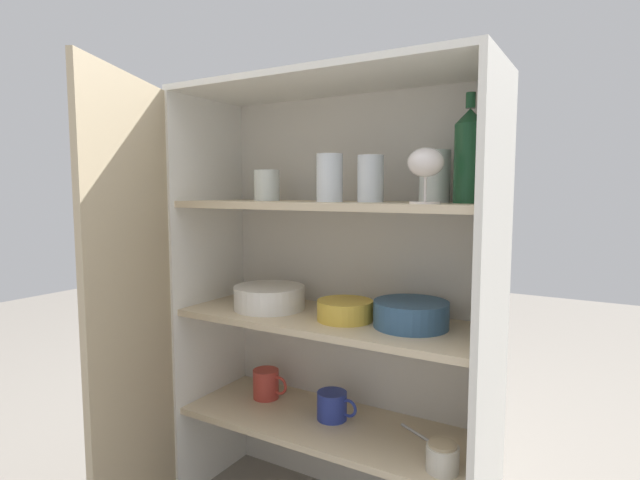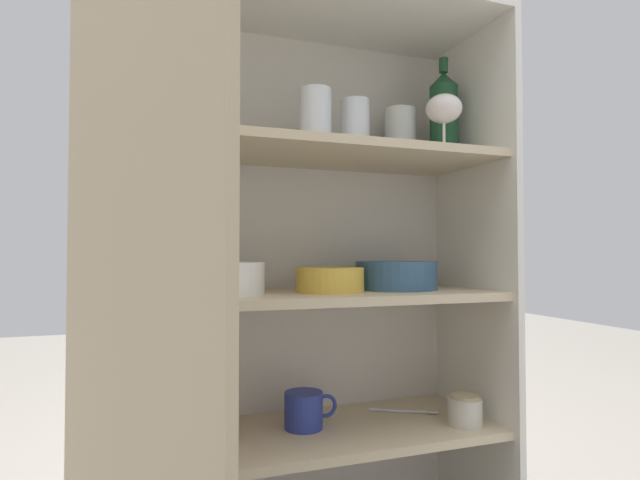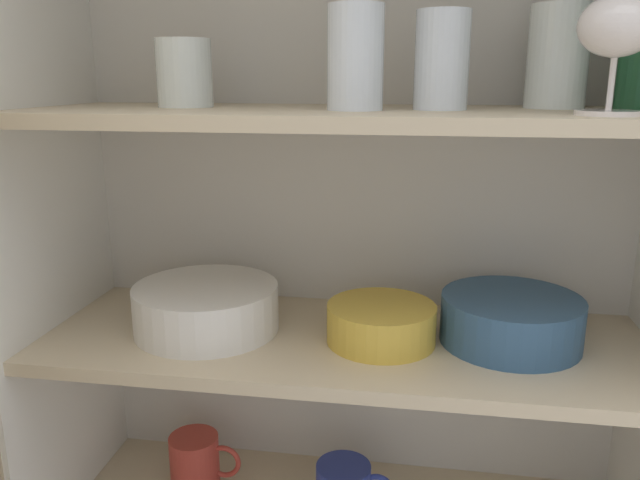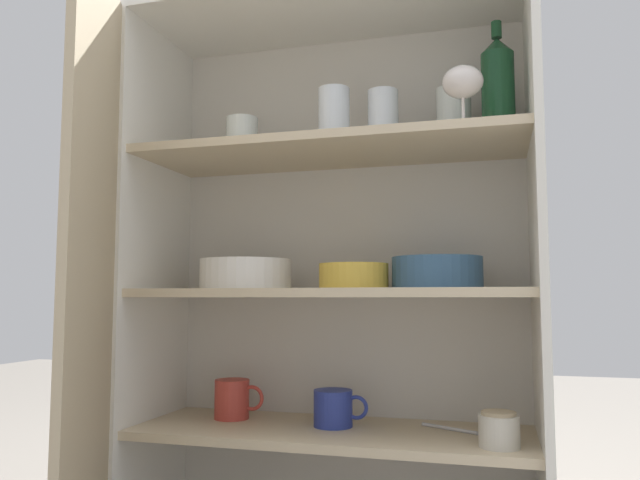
# 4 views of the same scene
# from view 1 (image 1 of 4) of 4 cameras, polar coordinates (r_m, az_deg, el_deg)

# --- Properties ---
(cupboard_back_panel) EXTENTS (0.94, 0.02, 1.30)m
(cupboard_back_panel) POSITION_cam_1_polar(r_m,az_deg,el_deg) (1.63, 4.03, -6.86)
(cupboard_back_panel) COLOR silver
(cupboard_back_panel) RESTS_ON ground_plane
(cupboard_side_left) EXTENTS (0.02, 0.36, 1.30)m
(cupboard_side_left) POSITION_cam_1_polar(r_m,az_deg,el_deg) (1.75, -12.33, -6.09)
(cupboard_side_left) COLOR white
(cupboard_side_left) RESTS_ON ground_plane
(cupboard_side_right) EXTENTS (0.02, 0.36, 1.30)m
(cupboard_side_right) POSITION_cam_1_polar(r_m,az_deg,el_deg) (1.32, 19.03, -10.12)
(cupboard_side_right) COLOR white
(cupboard_side_right) RESTS_ON ground_plane
(cupboard_top_panel) EXTENTS (0.94, 0.36, 0.02)m
(cupboard_top_panel) POSITION_cam_1_polar(r_m,az_deg,el_deg) (1.47, 1.08, 17.67)
(cupboard_top_panel) COLOR white
(cupboard_top_panel) RESTS_ON cupboard_side_left
(shelf_board_lower) EXTENTS (0.91, 0.32, 0.02)m
(shelf_board_lower) POSITION_cam_1_polar(r_m,az_deg,el_deg) (1.60, 1.01, -20.34)
(shelf_board_lower) COLOR beige
(shelf_board_middle) EXTENTS (0.91, 0.32, 0.02)m
(shelf_board_middle) POSITION_cam_1_polar(r_m,az_deg,el_deg) (1.49, 1.03, -9.17)
(shelf_board_middle) COLOR beige
(shelf_board_upper) EXTENTS (0.91, 0.32, 0.02)m
(shelf_board_upper) POSITION_cam_1_polar(r_m,az_deg,el_deg) (1.44, 1.05, 4.00)
(shelf_board_upper) COLOR beige
(cupboard_door) EXTENTS (0.22, 0.43, 1.30)m
(cupboard_door) POSITION_cam_1_polar(r_m,az_deg,el_deg) (1.42, -20.52, -9.04)
(cupboard_door) COLOR tan
(cupboard_door) RESTS_ON ground_plane
(tumbler_glass_0) EXTENTS (0.07, 0.07, 0.13)m
(tumbler_glass_0) POSITION_cam_1_polar(r_m,az_deg,el_deg) (1.38, 5.79, 6.98)
(tumbler_glass_0) COLOR white
(tumbler_glass_0) RESTS_ON shelf_board_upper
(tumbler_glass_1) EXTENTS (0.07, 0.07, 0.13)m
(tumbler_glass_1) POSITION_cam_1_polar(r_m,az_deg,el_deg) (1.41, 1.10, 7.10)
(tumbler_glass_1) COLOR white
(tumbler_glass_1) RESTS_ON shelf_board_upper
(tumbler_glass_2) EXTENTS (0.08, 0.08, 0.14)m
(tumbler_glass_2) POSITION_cam_1_polar(r_m,az_deg,el_deg) (1.39, 12.98, 7.10)
(tumbler_glass_2) COLOR white
(tumbler_glass_2) RESTS_ON shelf_board_upper
(tumbler_glass_3) EXTENTS (0.08, 0.08, 0.10)m
(tumbler_glass_3) POSITION_cam_1_polar(r_m,az_deg,el_deg) (1.59, -6.11, 6.23)
(tumbler_glass_3) COLOR white
(tumbler_glass_3) RESTS_ON shelf_board_upper
(wine_glass_0) EXTENTS (0.09, 0.09, 0.13)m
(wine_glass_0) POSITION_cam_1_polar(r_m,az_deg,el_deg) (1.22, 11.99, 8.39)
(wine_glass_0) COLOR silver
(wine_glass_0) RESTS_ON shelf_board_upper
(wine_bottle) EXTENTS (0.07, 0.07, 0.27)m
(wine_bottle) POSITION_cam_1_polar(r_m,az_deg,el_deg) (1.31, 16.68, 9.25)
(wine_bottle) COLOR #194728
(wine_bottle) RESTS_ON shelf_board_upper
(plate_stack_white) EXTENTS (0.22, 0.22, 0.07)m
(plate_stack_white) POSITION_cam_1_polar(r_m,az_deg,el_deg) (1.59, -5.80, -6.53)
(plate_stack_white) COLOR white
(plate_stack_white) RESTS_ON shelf_board_middle
(mixing_bowl_large) EXTENTS (0.20, 0.20, 0.07)m
(mixing_bowl_large) POSITION_cam_1_polar(r_m,az_deg,el_deg) (1.39, 10.36, -8.22)
(mixing_bowl_large) COLOR #33567A
(mixing_bowl_large) RESTS_ON shelf_board_middle
(serving_bowl_small) EXTENTS (0.16, 0.16, 0.06)m
(serving_bowl_small) POSITION_cam_1_polar(r_m,az_deg,el_deg) (1.44, 2.88, -7.91)
(serving_bowl_small) COLOR gold
(serving_bowl_small) RESTS_ON shelf_board_middle
(coffee_mug_primary) EXTENTS (0.13, 0.09, 0.10)m
(coffee_mug_primary) POSITION_cam_1_polar(r_m,az_deg,el_deg) (1.74, -6.13, -16.03)
(coffee_mug_primary) COLOR #BC3D33
(coffee_mug_primary) RESTS_ON shelf_board_lower
(coffee_mug_extra_1) EXTENTS (0.13, 0.09, 0.08)m
(coffee_mug_extra_1) POSITION_cam_1_polar(r_m,az_deg,el_deg) (1.59, 1.45, -18.40)
(coffee_mug_extra_1) COLOR #283893
(coffee_mug_extra_1) RESTS_ON shelf_board_lower
(storage_jar) EXTENTS (0.08, 0.08, 0.07)m
(storage_jar) POSITION_cam_1_polar(r_m,az_deg,el_deg) (1.38, 13.82, -22.97)
(storage_jar) COLOR beige
(storage_jar) RESTS_ON shelf_board_lower
(serving_spoon) EXTENTS (0.16, 0.10, 0.01)m
(serving_spoon) POSITION_cam_1_polar(r_m,az_deg,el_deg) (1.51, 12.12, -21.40)
(serving_spoon) COLOR silver
(serving_spoon) RESTS_ON shelf_board_lower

